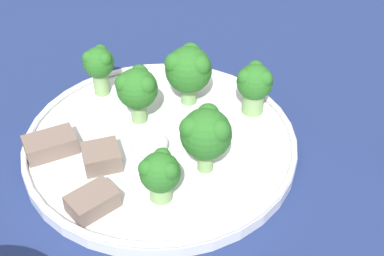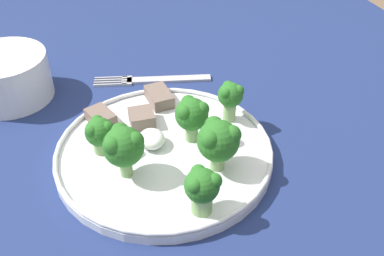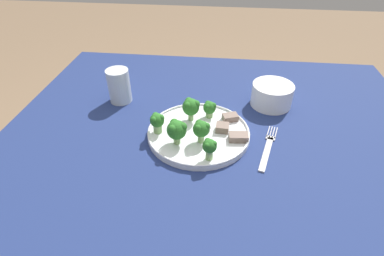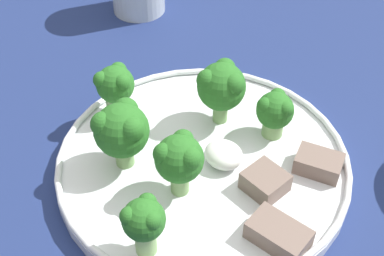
% 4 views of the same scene
% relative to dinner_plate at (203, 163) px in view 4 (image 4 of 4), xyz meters
% --- Properties ---
extents(dinner_plate, '(0.27, 0.27, 0.02)m').
position_rel_dinner_plate_xyz_m(dinner_plate, '(0.00, 0.00, 0.00)').
color(dinner_plate, white).
rests_on(dinner_plate, table).
extents(broccoli_floret_near_rim_left, '(0.04, 0.04, 0.05)m').
position_rel_dinner_plate_xyz_m(broccoli_floret_near_rim_left, '(0.02, 0.07, 0.03)').
color(broccoli_floret_near_rim_left, '#7FA866').
rests_on(broccoli_floret_near_rim_left, dinner_plate).
extents(broccoli_floret_center_left, '(0.04, 0.04, 0.06)m').
position_rel_dinner_plate_xyz_m(broccoli_floret_center_left, '(0.01, -0.04, 0.04)').
color(broccoli_floret_center_left, '#7FA866').
rests_on(broccoli_floret_center_left, dinner_plate).
extents(broccoli_floret_back_left, '(0.05, 0.05, 0.06)m').
position_rel_dinner_plate_xyz_m(broccoli_floret_back_left, '(-0.03, 0.05, 0.05)').
color(broccoli_floret_back_left, '#7FA866').
rests_on(broccoli_floret_back_left, dinner_plate).
extents(broccoli_floret_front_left, '(0.05, 0.05, 0.06)m').
position_rel_dinner_plate_xyz_m(broccoli_floret_front_left, '(-0.05, -0.05, 0.04)').
color(broccoli_floret_front_left, '#7FA866').
rests_on(broccoli_floret_front_left, dinner_plate).
extents(broccoli_floret_center_back, '(0.04, 0.04, 0.06)m').
position_rel_dinner_plate_xyz_m(broccoli_floret_center_back, '(-0.11, -0.01, 0.04)').
color(broccoli_floret_center_back, '#7FA866').
rests_on(broccoli_floret_center_back, dinner_plate).
extents(broccoli_floret_mid_cluster, '(0.03, 0.03, 0.06)m').
position_rel_dinner_plate_xyz_m(broccoli_floret_mid_cluster, '(0.03, -0.10, 0.04)').
color(broccoli_floret_mid_cluster, '#7FA866').
rests_on(broccoli_floret_mid_cluster, dinner_plate).
extents(meat_slice_front_slice, '(0.04, 0.03, 0.02)m').
position_rel_dinner_plate_xyz_m(meat_slice_front_slice, '(0.06, 0.01, 0.01)').
color(meat_slice_front_slice, '#756056').
rests_on(meat_slice_front_slice, dinner_plate).
extents(meat_slice_middle_slice, '(0.05, 0.04, 0.02)m').
position_rel_dinner_plate_xyz_m(meat_slice_middle_slice, '(0.08, 0.06, 0.01)').
color(meat_slice_middle_slice, '#756056').
rests_on(meat_slice_middle_slice, dinner_plate).
extents(meat_slice_rear_slice, '(0.05, 0.03, 0.02)m').
position_rel_dinner_plate_xyz_m(meat_slice_rear_slice, '(0.10, -0.02, 0.01)').
color(meat_slice_rear_slice, '#756056').
rests_on(meat_slice_rear_slice, dinner_plate).
extents(sauce_dollop, '(0.04, 0.03, 0.02)m').
position_rel_dinner_plate_xyz_m(sauce_dollop, '(0.01, 0.01, 0.01)').
color(sauce_dollop, white).
rests_on(sauce_dollop, dinner_plate).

